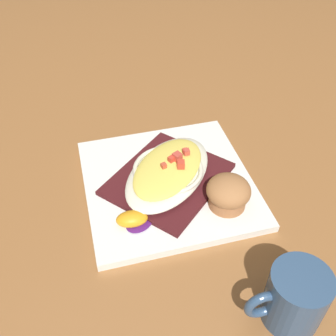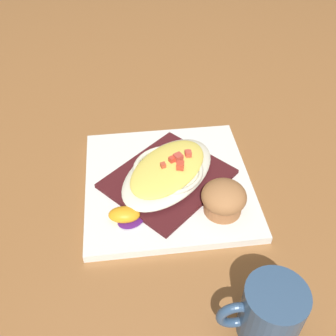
# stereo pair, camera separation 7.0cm
# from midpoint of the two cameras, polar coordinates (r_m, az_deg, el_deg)

# --- Properties ---
(ground_plane) EXTENTS (2.60, 2.60, 0.00)m
(ground_plane) POSITION_cam_midpoint_polar(r_m,az_deg,el_deg) (0.73, -2.74, -2.70)
(ground_plane) COLOR #966135
(square_plate) EXTENTS (0.35, 0.35, 0.01)m
(square_plate) POSITION_cam_midpoint_polar(r_m,az_deg,el_deg) (0.72, -2.76, -2.29)
(square_plate) COLOR white
(square_plate) RESTS_ON ground_plane
(folded_napkin) EXTENTS (0.25, 0.26, 0.01)m
(folded_napkin) POSITION_cam_midpoint_polar(r_m,az_deg,el_deg) (0.71, -2.79, -1.66)
(folded_napkin) COLOR #441519
(folded_napkin) RESTS_ON square_plate
(gratin_dish) EXTENTS (0.21, 0.24, 0.04)m
(gratin_dish) POSITION_cam_midpoint_polar(r_m,az_deg,el_deg) (0.70, -2.83, -0.50)
(gratin_dish) COLOR silver
(gratin_dish) RESTS_ON folded_napkin
(muffin) EXTENTS (0.07, 0.07, 0.06)m
(muffin) POSITION_cam_midpoint_polar(r_m,az_deg,el_deg) (0.66, 5.59, -3.70)
(muffin) COLOR #A96A3F
(muffin) RESTS_ON square_plate
(orange_garnish) EXTENTS (0.07, 0.06, 0.02)m
(orange_garnish) POSITION_cam_midpoint_polar(r_m,az_deg,el_deg) (0.65, -8.01, -7.46)
(orange_garnish) COLOR #4A1864
(orange_garnish) RESTS_ON square_plate
(coffee_mug) EXTENTS (0.11, 0.08, 0.09)m
(coffee_mug) POSITION_cam_midpoint_polar(r_m,az_deg,el_deg) (0.56, 13.93, -17.89)
(coffee_mug) COLOR #304D73
(coffee_mug) RESTS_ON ground_plane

